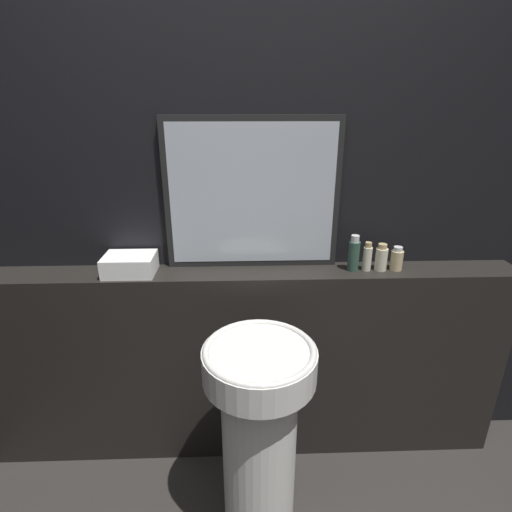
# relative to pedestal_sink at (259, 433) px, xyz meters

# --- Properties ---
(wall_back) EXTENTS (8.00, 0.06, 2.50)m
(wall_back) POSITION_rel_pedestal_sink_xyz_m (-0.06, 0.56, 0.75)
(wall_back) COLOR black
(wall_back) RESTS_ON ground_plane
(vanity_counter) EXTENTS (2.46, 0.19, 0.97)m
(vanity_counter) POSITION_rel_pedestal_sink_xyz_m (-0.06, 0.44, -0.01)
(vanity_counter) COLOR black
(vanity_counter) RESTS_ON ground_plane
(pedestal_sink) EXTENTS (0.40, 0.40, 0.88)m
(pedestal_sink) POSITION_rel_pedestal_sink_xyz_m (0.00, 0.00, 0.00)
(pedestal_sink) COLOR silver
(pedestal_sink) RESTS_ON ground_plane
(mirror) EXTENTS (0.74, 0.03, 0.64)m
(mirror) POSITION_rel_pedestal_sink_xyz_m (-0.01, 0.51, 0.79)
(mirror) COLOR black
(mirror) RESTS_ON vanity_counter
(towel_stack) EXTENTS (0.21, 0.16, 0.08)m
(towel_stack) POSITION_rel_pedestal_sink_xyz_m (-0.54, 0.44, 0.51)
(towel_stack) COLOR white
(towel_stack) RESTS_ON vanity_counter
(shampoo_bottle) EXTENTS (0.05, 0.05, 0.16)m
(shampoo_bottle) POSITION_rel_pedestal_sink_xyz_m (0.43, 0.44, 0.55)
(shampoo_bottle) COLOR #2D4C3D
(shampoo_bottle) RESTS_ON vanity_counter
(conditioner_bottle) EXTENTS (0.04, 0.04, 0.13)m
(conditioner_bottle) POSITION_rel_pedestal_sink_xyz_m (0.49, 0.44, 0.53)
(conditioner_bottle) COLOR beige
(conditioner_bottle) RESTS_ON vanity_counter
(lotion_bottle) EXTENTS (0.05, 0.05, 0.12)m
(lotion_bottle) POSITION_rel_pedestal_sink_xyz_m (0.55, 0.44, 0.53)
(lotion_bottle) COLOR beige
(lotion_bottle) RESTS_ON vanity_counter
(body_wash_bottle) EXTENTS (0.05, 0.05, 0.11)m
(body_wash_bottle) POSITION_rel_pedestal_sink_xyz_m (0.62, 0.44, 0.52)
(body_wash_bottle) COLOR #C6B284
(body_wash_bottle) RESTS_ON vanity_counter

